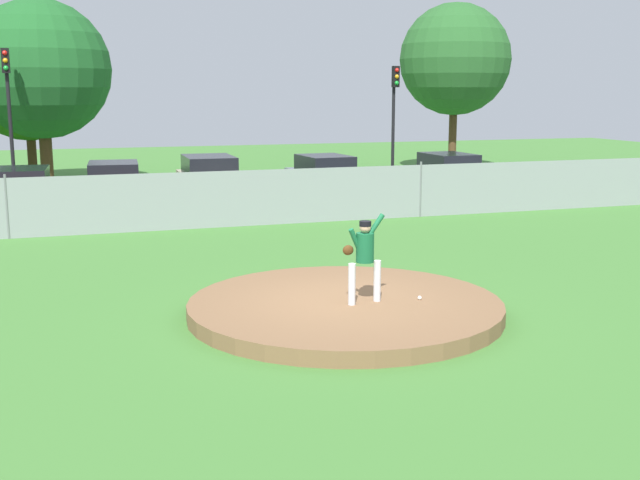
{
  "coord_description": "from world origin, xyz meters",
  "views": [
    {
      "loc": [
        -4.74,
        -12.92,
        3.99
      ],
      "look_at": [
        -0.11,
        1.12,
        1.2
      ],
      "focal_mm": 44.01,
      "sensor_mm": 36.0,
      "label": 1
    }
  ],
  "objects_px": {
    "parked_car_burgundy": "(114,187)",
    "parked_car_champagne": "(209,182)",
    "parked_car_silver": "(448,176)",
    "pitcher_youth": "(364,253)",
    "parked_car_slate": "(325,178)",
    "parked_car_red": "(22,193)",
    "traffic_light_far": "(394,104)",
    "baseball": "(420,298)",
    "traffic_light_near": "(8,98)"
  },
  "relations": [
    {
      "from": "parked_car_slate",
      "to": "parked_car_silver",
      "type": "xyz_separation_m",
      "value": [
        4.91,
        -0.5,
        -0.01
      ]
    },
    {
      "from": "parked_car_slate",
      "to": "traffic_light_near",
      "type": "bearing_deg",
      "value": 160.86
    },
    {
      "from": "baseball",
      "to": "parked_car_red",
      "type": "relative_size",
      "value": 0.02
    },
    {
      "from": "baseball",
      "to": "parked_car_burgundy",
      "type": "xyz_separation_m",
      "value": [
        -4.37,
        15.32,
        0.46
      ]
    },
    {
      "from": "parked_car_silver",
      "to": "pitcher_youth",
      "type": "bearing_deg",
      "value": -122.23
    },
    {
      "from": "parked_car_slate",
      "to": "traffic_light_far",
      "type": "height_order",
      "value": "traffic_light_far"
    },
    {
      "from": "parked_car_slate",
      "to": "parked_car_red",
      "type": "distance_m",
      "value": 10.69
    },
    {
      "from": "baseball",
      "to": "parked_car_champagne",
      "type": "relative_size",
      "value": 0.02
    },
    {
      "from": "parked_car_red",
      "to": "traffic_light_far",
      "type": "distance_m",
      "value": 16.07
    },
    {
      "from": "baseball",
      "to": "traffic_light_near",
      "type": "xyz_separation_m",
      "value": [
        -7.79,
        19.2,
        3.45
      ]
    },
    {
      "from": "baseball",
      "to": "parked_car_burgundy",
      "type": "relative_size",
      "value": 0.02
    },
    {
      "from": "pitcher_youth",
      "to": "parked_car_red",
      "type": "xyz_separation_m",
      "value": [
        -6.28,
        14.52,
        -0.44
      ]
    },
    {
      "from": "parked_car_burgundy",
      "to": "parked_car_champagne",
      "type": "relative_size",
      "value": 0.93
    },
    {
      "from": "parked_car_burgundy",
      "to": "parked_car_champagne",
      "type": "xyz_separation_m",
      "value": [
        3.29,
        -0.14,
        0.07
      ]
    },
    {
      "from": "parked_car_burgundy",
      "to": "traffic_light_near",
      "type": "xyz_separation_m",
      "value": [
        -3.43,
        3.88,
        2.99
      ]
    },
    {
      "from": "parked_car_silver",
      "to": "parked_car_champagne",
      "type": "bearing_deg",
      "value": 177.91
    },
    {
      "from": "parked_car_champagne",
      "to": "parked_car_burgundy",
      "type": "bearing_deg",
      "value": 177.62
    },
    {
      "from": "parked_car_champagne",
      "to": "traffic_light_far",
      "type": "height_order",
      "value": "traffic_light_far"
    },
    {
      "from": "parked_car_red",
      "to": "traffic_light_far",
      "type": "relative_size",
      "value": 0.86
    },
    {
      "from": "parked_car_slate",
      "to": "parked_car_red",
      "type": "relative_size",
      "value": 0.95
    },
    {
      "from": "parked_car_champagne",
      "to": "traffic_light_near",
      "type": "height_order",
      "value": "traffic_light_near"
    },
    {
      "from": "parked_car_silver",
      "to": "baseball",
      "type": "bearing_deg",
      "value": -119.04
    },
    {
      "from": "parked_car_champagne",
      "to": "parked_car_red",
      "type": "height_order",
      "value": "parked_car_champagne"
    },
    {
      "from": "parked_car_slate",
      "to": "parked_car_red",
      "type": "xyz_separation_m",
      "value": [
        -10.66,
        -0.7,
        -0.04
      ]
    },
    {
      "from": "parked_car_slate",
      "to": "traffic_light_far",
      "type": "relative_size",
      "value": 0.81
    },
    {
      "from": "pitcher_youth",
      "to": "parked_car_silver",
      "type": "height_order",
      "value": "pitcher_youth"
    },
    {
      "from": "parked_car_burgundy",
      "to": "parked_car_silver",
      "type": "bearing_deg",
      "value": -2.17
    },
    {
      "from": "baseball",
      "to": "parked_car_red",
      "type": "bearing_deg",
      "value": 116.59
    },
    {
      "from": "baseball",
      "to": "parked_car_silver",
      "type": "xyz_separation_m",
      "value": [
        8.24,
        14.84,
        0.47
      ]
    },
    {
      "from": "traffic_light_near",
      "to": "baseball",
      "type": "bearing_deg",
      "value": -67.91
    },
    {
      "from": "parked_car_silver",
      "to": "parked_car_champagne",
      "type": "distance_m",
      "value": 9.32
    },
    {
      "from": "baseball",
      "to": "parked_car_red",
      "type": "xyz_separation_m",
      "value": [
        -7.33,
        14.64,
        0.44
      ]
    },
    {
      "from": "baseball",
      "to": "traffic_light_far",
      "type": "xyz_separation_m",
      "value": [
        7.83,
        19.23,
        3.15
      ]
    },
    {
      "from": "parked_car_burgundy",
      "to": "traffic_light_far",
      "type": "relative_size",
      "value": 0.82
    },
    {
      "from": "parked_car_burgundy",
      "to": "parked_car_slate",
      "type": "bearing_deg",
      "value": 0.14
    },
    {
      "from": "parked_car_burgundy",
      "to": "parked_car_silver",
      "type": "distance_m",
      "value": 12.62
    },
    {
      "from": "pitcher_youth",
      "to": "baseball",
      "type": "distance_m",
      "value": 1.37
    },
    {
      "from": "traffic_light_near",
      "to": "traffic_light_far",
      "type": "relative_size",
      "value": 1.1
    },
    {
      "from": "baseball",
      "to": "parked_car_champagne",
      "type": "height_order",
      "value": "parked_car_champagne"
    },
    {
      "from": "parked_car_burgundy",
      "to": "parked_car_silver",
      "type": "height_order",
      "value": "parked_car_silver"
    },
    {
      "from": "parked_car_slate",
      "to": "traffic_light_far",
      "type": "bearing_deg",
      "value": 40.88
    },
    {
      "from": "pitcher_youth",
      "to": "parked_car_burgundy",
      "type": "height_order",
      "value": "pitcher_youth"
    },
    {
      "from": "pitcher_youth",
      "to": "parked_car_champagne",
      "type": "height_order",
      "value": "pitcher_youth"
    },
    {
      "from": "pitcher_youth",
      "to": "parked_car_red",
      "type": "distance_m",
      "value": 15.82
    },
    {
      "from": "parked_car_champagne",
      "to": "parked_car_silver",
      "type": "bearing_deg",
      "value": -2.09
    },
    {
      "from": "parked_car_silver",
      "to": "parked_car_champagne",
      "type": "xyz_separation_m",
      "value": [
        -9.32,
        0.34,
        0.05
      ]
    },
    {
      "from": "parked_car_silver",
      "to": "traffic_light_near",
      "type": "xyz_separation_m",
      "value": [
        -16.04,
        4.36,
        2.98
      ]
    },
    {
      "from": "parked_car_red",
      "to": "baseball",
      "type": "bearing_deg",
      "value": -63.41
    },
    {
      "from": "traffic_light_near",
      "to": "parked_car_burgundy",
      "type": "bearing_deg",
      "value": -48.56
    },
    {
      "from": "parked_car_red",
      "to": "parked_car_burgundy",
      "type": "bearing_deg",
      "value": 13.03
    }
  ]
}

